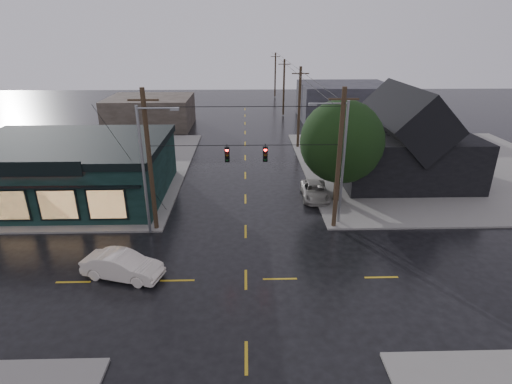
{
  "coord_description": "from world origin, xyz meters",
  "views": [
    {
      "loc": [
        0.07,
        -19.67,
        13.54
      ],
      "look_at": [
        0.76,
        6.18,
        3.0
      ],
      "focal_mm": 28.0,
      "sensor_mm": 36.0,
      "label": 1
    }
  ],
  "objects_px": {
    "utility_pole_ne": "(333,227)",
    "suv_silver": "(315,191)",
    "corner_tree": "(342,142)",
    "utility_pole_nw": "(157,229)",
    "sedan_cream": "(122,266)"
  },
  "relations": [
    {
      "from": "utility_pole_ne",
      "to": "sedan_cream",
      "type": "height_order",
      "value": "utility_pole_ne"
    },
    {
      "from": "utility_pole_ne",
      "to": "sedan_cream",
      "type": "distance_m",
      "value": 14.99
    },
    {
      "from": "corner_tree",
      "to": "utility_pole_nw",
      "type": "xyz_separation_m",
      "value": [
        -14.28,
        -4.81,
        -5.2
      ]
    },
    {
      "from": "utility_pole_ne",
      "to": "suv_silver",
      "type": "relative_size",
      "value": 2.16
    },
    {
      "from": "corner_tree",
      "to": "suv_silver",
      "type": "relative_size",
      "value": 1.79
    },
    {
      "from": "suv_silver",
      "to": "corner_tree",
      "type": "bearing_deg",
      "value": -19.63
    },
    {
      "from": "sedan_cream",
      "to": "utility_pole_ne",
      "type": "bearing_deg",
      "value": -50.25
    },
    {
      "from": "utility_pole_nw",
      "to": "utility_pole_ne",
      "type": "height_order",
      "value": "same"
    },
    {
      "from": "utility_pole_nw",
      "to": "suv_silver",
      "type": "xyz_separation_m",
      "value": [
        12.5,
        5.52,
        0.65
      ]
    },
    {
      "from": "corner_tree",
      "to": "sedan_cream",
      "type": "distance_m",
      "value": 19.02
    },
    {
      "from": "utility_pole_nw",
      "to": "sedan_cream",
      "type": "height_order",
      "value": "utility_pole_nw"
    },
    {
      "from": "utility_pole_nw",
      "to": "suv_silver",
      "type": "bearing_deg",
      "value": 23.84
    },
    {
      "from": "utility_pole_nw",
      "to": "suv_silver",
      "type": "relative_size",
      "value": 2.16
    },
    {
      "from": "utility_pole_ne",
      "to": "suv_silver",
      "type": "bearing_deg",
      "value": 95.17
    },
    {
      "from": "corner_tree",
      "to": "utility_pole_nw",
      "type": "height_order",
      "value": "corner_tree"
    }
  ]
}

